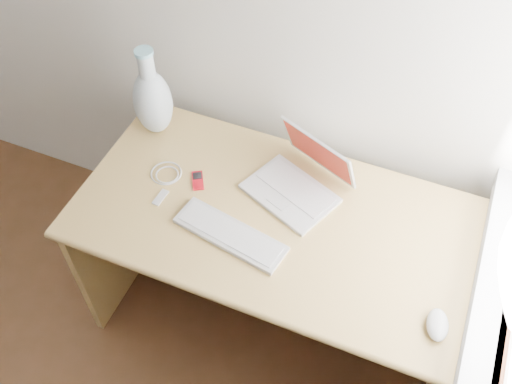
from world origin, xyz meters
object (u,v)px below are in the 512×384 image
at_px(laptop, 295,178).
at_px(external_keyboard, 230,234).
at_px(desk, 287,235).
at_px(vase, 152,100).

distance_m(laptop, external_keyboard, 0.31).
height_order(desk, external_keyboard, external_keyboard).
relative_size(laptop, external_keyboard, 0.90).
height_order(external_keyboard, vase, vase).
height_order(desk, laptop, laptop).
bearing_deg(desk, laptop, 97.05).
bearing_deg(laptop, vase, -164.37).
bearing_deg(laptop, desk, -60.55).
xyz_separation_m(desk, vase, (-0.59, 0.13, 0.36)).
bearing_deg(laptop, external_keyboard, -90.84).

